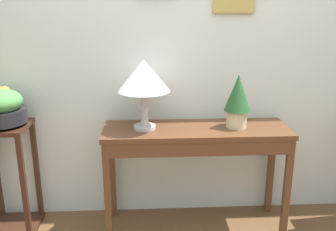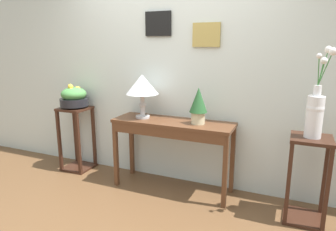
{
  "view_description": "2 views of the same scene",
  "coord_description": "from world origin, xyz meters",
  "px_view_note": "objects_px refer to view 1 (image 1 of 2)",
  "views": [
    {
      "loc": [
        -0.21,
        -1.5,
        1.65
      ],
      "look_at": [
        -0.08,
        0.95,
        0.91
      ],
      "focal_mm": 39.82,
      "sensor_mm": 36.0,
      "label": 1
    },
    {
      "loc": [
        1.33,
        -1.91,
        1.6
      ],
      "look_at": [
        0.05,
        1.05,
        0.84
      ],
      "focal_mm": 32.02,
      "sensor_mm": 36.0,
      "label": 2
    }
  ],
  "objects_px": {
    "console_table": "(197,143)",
    "table_lamp": "(144,78)",
    "planter_bowl_wide_left": "(0,107)",
    "pedestal_stand_left": "(10,179)",
    "potted_plant_on_console": "(238,99)"
  },
  "relations": [
    {
      "from": "console_table",
      "to": "planter_bowl_wide_left",
      "type": "bearing_deg",
      "value": 177.51
    },
    {
      "from": "table_lamp",
      "to": "planter_bowl_wide_left",
      "type": "relative_size",
      "value": 1.4
    },
    {
      "from": "planter_bowl_wide_left",
      "to": "pedestal_stand_left",
      "type": "bearing_deg",
      "value": 12.65
    },
    {
      "from": "potted_plant_on_console",
      "to": "planter_bowl_wide_left",
      "type": "xyz_separation_m",
      "value": [
        -1.66,
        0.04,
        -0.05
      ]
    },
    {
      "from": "pedestal_stand_left",
      "to": "planter_bowl_wide_left",
      "type": "relative_size",
      "value": 2.38
    },
    {
      "from": "planter_bowl_wide_left",
      "to": "console_table",
      "type": "bearing_deg",
      "value": -2.49
    },
    {
      "from": "potted_plant_on_console",
      "to": "pedestal_stand_left",
      "type": "relative_size",
      "value": 0.46
    },
    {
      "from": "console_table",
      "to": "potted_plant_on_console",
      "type": "relative_size",
      "value": 3.48
    },
    {
      "from": "potted_plant_on_console",
      "to": "pedestal_stand_left",
      "type": "distance_m",
      "value": 1.76
    },
    {
      "from": "console_table",
      "to": "potted_plant_on_console",
      "type": "height_order",
      "value": "potted_plant_on_console"
    },
    {
      "from": "pedestal_stand_left",
      "to": "planter_bowl_wide_left",
      "type": "xyz_separation_m",
      "value": [
        -0.0,
        -0.0,
        0.55
      ]
    },
    {
      "from": "console_table",
      "to": "table_lamp",
      "type": "relative_size",
      "value": 2.71
    },
    {
      "from": "console_table",
      "to": "table_lamp",
      "type": "xyz_separation_m",
      "value": [
        -0.37,
        0.02,
        0.47
      ]
    },
    {
      "from": "table_lamp",
      "to": "pedestal_stand_left",
      "type": "relative_size",
      "value": 0.59
    },
    {
      "from": "pedestal_stand_left",
      "to": "potted_plant_on_console",
      "type": "bearing_deg",
      "value": -1.3
    }
  ]
}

